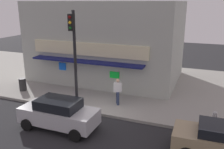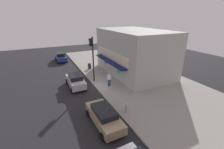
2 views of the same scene
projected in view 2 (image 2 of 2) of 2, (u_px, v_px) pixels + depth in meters
name	position (u px, v px, depth m)	size (l,w,h in m)	color
ground_plane	(95.00, 87.00, 19.47)	(60.37, 60.37, 0.00)	#232326
sidewalk	(137.00, 78.00, 22.01)	(40.24, 12.66, 0.17)	gray
corner_building	(134.00, 52.00, 23.07)	(11.90, 8.21, 6.41)	#ADB2A8
traffic_light	(92.00, 54.00, 19.54)	(0.32, 0.58, 5.91)	black
fire_hydrant	(126.00, 108.00, 14.10)	(0.50, 0.26, 0.89)	#B2B2B7
trash_can	(89.00, 66.00, 25.51)	(0.52, 0.52, 0.92)	#2D2D2D
pedestrian	(109.00, 79.00, 19.16)	(0.54, 0.48, 1.72)	navy
parked_car_blue	(61.00, 57.00, 30.35)	(4.37, 2.04, 1.64)	navy
parked_car_silver	(76.00, 81.00, 19.33)	(4.16, 1.96, 1.65)	#B7B7BC
parked_car_tan	(104.00, 116.00, 12.64)	(4.59, 2.02, 1.50)	#9E8966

